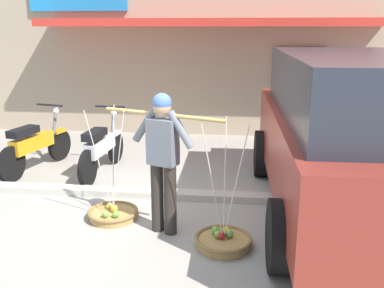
# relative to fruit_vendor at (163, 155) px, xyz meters

# --- Properties ---
(ground_plane) EXTENTS (90.00, 90.00, 0.00)m
(ground_plane) POSITION_rel_fruit_vendor_xyz_m (-0.33, 0.36, -0.98)
(ground_plane) COLOR #9E998C
(sidewalk_curb) EXTENTS (20.00, 0.24, 0.10)m
(sidewalk_curb) POSITION_rel_fruit_vendor_xyz_m (-0.33, 1.06, -0.93)
(sidewalk_curb) COLOR #BAB4A5
(sidewalk_curb) RESTS_ON ground
(fruit_vendor) EXTENTS (1.47, 0.62, 1.70)m
(fruit_vendor) POSITION_rel_fruit_vendor_xyz_m (0.00, 0.00, 0.00)
(fruit_vendor) COLOR #2D2823
(fruit_vendor) RESTS_ON ground
(fruit_basket_left_side) EXTENTS (0.66, 0.66, 1.45)m
(fruit_basket_left_side) POSITION_rel_fruit_vendor_xyz_m (0.72, -0.28, -0.90)
(fruit_basket_left_side) COLOR #B2894C
(fruit_basket_left_side) RESTS_ON ground
(fruit_basket_right_side) EXTENTS (0.66, 0.66, 1.45)m
(fruit_basket_right_side) POSITION_rel_fruit_vendor_xyz_m (-0.73, 0.28, -0.90)
(fruit_basket_right_side) COLOR #B2894C
(fruit_basket_right_side) RESTS_ON ground
(motorcycle_nearest_shop) EXTENTS (0.62, 1.79, 1.09)m
(motorcycle_nearest_shop) POSITION_rel_fruit_vendor_xyz_m (-2.59, 2.02, -0.52)
(motorcycle_nearest_shop) COLOR black
(motorcycle_nearest_shop) RESTS_ON ground
(motorcycle_second_in_row) EXTENTS (0.54, 1.82, 1.09)m
(motorcycle_second_in_row) POSITION_rel_fruit_vendor_xyz_m (-1.40, 1.97, -0.52)
(motorcycle_second_in_row) COLOR black
(motorcycle_second_in_row) RESTS_ON ground
(parked_truck) EXTENTS (2.20, 4.83, 2.10)m
(parked_truck) POSITION_rel_fruit_vendor_xyz_m (2.25, 0.71, 0.15)
(parked_truck) COLOR maroon
(parked_truck) RESTS_ON ground
(storefront_building) EXTENTS (13.00, 6.00, 4.20)m
(storefront_building) POSITION_rel_fruit_vendor_xyz_m (0.22, 7.37, 1.13)
(storefront_building) COLOR tan
(storefront_building) RESTS_ON ground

